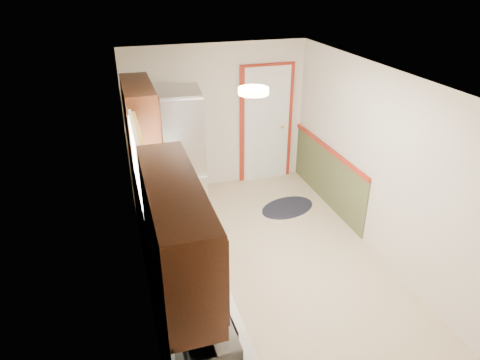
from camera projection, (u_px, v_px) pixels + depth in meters
room_shell at (271, 184)px, 4.93m from camera, size 3.20×5.20×2.52m
kitchen_run at (171, 244)px, 4.53m from camera, size 0.63×4.00×2.20m
back_wall_trim at (279, 135)px, 7.21m from camera, size 1.12×2.30×2.08m
ceiling_fixture at (253, 91)px, 4.16m from camera, size 0.30×0.30×0.06m
microwave at (209, 339)px, 2.98m from camera, size 0.31×0.53×0.36m
refrigerator at (176, 154)px, 6.31m from camera, size 0.87×0.84×1.92m
rug at (287, 207)px, 6.80m from camera, size 1.06×0.85×0.01m
cooktop at (154, 167)px, 5.92m from camera, size 0.50×0.60×0.02m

